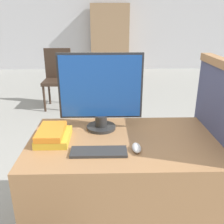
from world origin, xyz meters
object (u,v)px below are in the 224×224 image
at_px(keyboard, 99,152).
at_px(far_chair, 58,75).
at_px(mouse, 136,148).
at_px(book_stack, 53,135).
at_px(monitor, 101,92).

distance_m(keyboard, far_chair, 3.00).
distance_m(mouse, book_stack, 0.52).
distance_m(monitor, far_chair, 2.71).
relative_size(monitor, mouse, 5.06).
distance_m(keyboard, mouse, 0.22).
relative_size(mouse, book_stack, 0.42).
height_order(keyboard, mouse, mouse).
relative_size(keyboard, mouse, 2.94).
relative_size(keyboard, far_chair, 0.33).
height_order(keyboard, far_chair, far_chair).
bearing_deg(mouse, keyboard, -173.41).
xyz_separation_m(monitor, mouse, (0.21, -0.31, -0.24)).
bearing_deg(monitor, book_stack, -150.26).
xyz_separation_m(monitor, far_chair, (-0.77, 2.56, -0.45)).
distance_m(monitor, mouse, 0.44).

